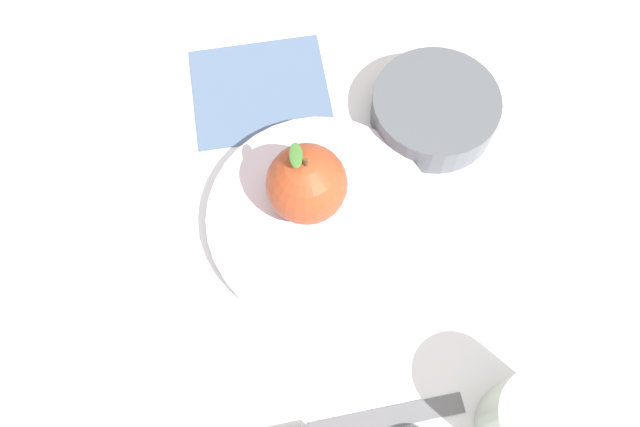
{
  "coord_description": "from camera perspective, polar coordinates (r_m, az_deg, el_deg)",
  "views": [
    {
      "loc": [
        -0.11,
        0.17,
        0.59
      ],
      "look_at": [
        0.01,
        -0.04,
        0.02
      ],
      "focal_mm": 35.74,
      "sensor_mm": 36.0,
      "label": 1
    }
  ],
  "objects": [
    {
      "name": "linen_napkin",
      "position": [
        0.72,
        -5.36,
        10.94
      ],
      "size": [
        0.2,
        0.2,
        0.0
      ],
      "primitive_type": "cube",
      "rotation": [
        0.0,
        0.0,
        2.27
      ],
      "color": "slate",
      "rests_on": "ground_plane"
    },
    {
      "name": "dinner_plate",
      "position": [
        0.63,
        -0.0,
        -0.33
      ],
      "size": [
        0.22,
        0.22,
        0.02
      ],
      "color": "silver",
      "rests_on": "ground_plane"
    },
    {
      "name": "cup",
      "position": [
        0.57,
        18.58,
        -17.24
      ],
      "size": [
        0.08,
        0.08,
        0.08
      ],
      "color": "#B2C6B2",
      "rests_on": "ground_plane"
    },
    {
      "name": "side_bowl",
      "position": [
        0.69,
        10.27,
        9.33
      ],
      "size": [
        0.13,
        0.13,
        0.04
      ],
      "color": "#4C5156",
      "rests_on": "ground_plane"
    },
    {
      "name": "ground_plane",
      "position": [
        0.63,
        -0.92,
        -4.36
      ],
      "size": [
        2.4,
        2.4,
        0.0
      ],
      "primitive_type": "plane",
      "color": "silver"
    },
    {
      "name": "apple",
      "position": [
        0.6,
        -1.2,
        2.66
      ],
      "size": [
        0.08,
        0.08,
        0.09
      ],
      "color": "#9E3D1E",
      "rests_on": "dinner_plate"
    }
  ]
}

